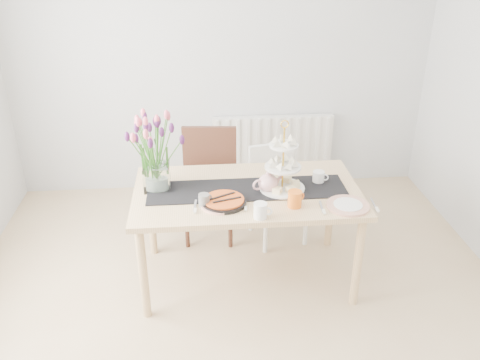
{
  "coord_description": "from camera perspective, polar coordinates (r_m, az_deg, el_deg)",
  "views": [
    {
      "loc": [
        -0.24,
        -2.49,
        2.42
      ],
      "look_at": [
        0.03,
        0.62,
        0.86
      ],
      "focal_mm": 38.0,
      "sensor_mm": 36.0,
      "label": 1
    }
  ],
  "objects": [
    {
      "name": "tulip_vase",
      "position": [
        3.51,
        -9.63,
        4.35
      ],
      "size": [
        0.66,
        0.66,
        0.56
      ],
      "rotation": [
        0.0,
        0.0,
        0.35
      ],
      "color": "silver",
      "rests_on": "dining_table"
    },
    {
      "name": "chair_brown",
      "position": [
        4.29,
        -3.47,
        0.6
      ],
      "size": [
        0.5,
        0.5,
        0.93
      ],
      "rotation": [
        0.0,
        0.0,
        -0.09
      ],
      "color": "#371B14",
      "rests_on": "ground"
    },
    {
      "name": "teapot",
      "position": [
        3.54,
        3.18,
        -0.31
      ],
      "size": [
        0.27,
        0.25,
        0.15
      ],
      "primitive_type": null,
      "rotation": [
        0.0,
        0.0,
        0.35
      ],
      "color": "silver",
      "rests_on": "dining_table"
    },
    {
      "name": "plate_right",
      "position": [
        3.45,
        12.02,
        -2.82
      ],
      "size": [
        0.31,
        0.31,
        0.01
      ],
      "primitive_type": "cylinder",
      "rotation": [
        0.0,
        0.0,
        -0.09
      ],
      "color": "silver",
      "rests_on": "dining_table"
    },
    {
      "name": "room_shell",
      "position": [
        2.75,
        0.44,
        2.51
      ],
      "size": [
        4.5,
        4.5,
        4.5
      ],
      "color": "tan",
      "rests_on": "ground"
    },
    {
      "name": "cake_stand",
      "position": [
        3.54,
        4.81,
        0.81
      ],
      "size": [
        0.32,
        0.32,
        0.47
      ],
      "rotation": [
        0.0,
        0.0,
        0.26
      ],
      "color": "gold",
      "rests_on": "dining_table"
    },
    {
      "name": "radiator",
      "position": [
        5.14,
        3.65,
        3.98
      ],
      "size": [
        1.2,
        0.08,
        0.6
      ],
      "primitive_type": "cube",
      "color": "white",
      "rests_on": "room_shell"
    },
    {
      "name": "table_runner",
      "position": [
        3.59,
        0.79,
        -1.07
      ],
      "size": [
        1.4,
        0.35,
        0.01
      ],
      "primitive_type": "cube",
      "color": "black",
      "rests_on": "dining_table"
    },
    {
      "name": "mug_white",
      "position": [
        3.23,
        2.3,
        -3.46
      ],
      "size": [
        0.11,
        0.11,
        0.1
      ],
      "primitive_type": "cylinder",
      "rotation": [
        0.0,
        0.0,
        -0.27
      ],
      "color": "white",
      "rests_on": "dining_table"
    },
    {
      "name": "chair_white",
      "position": [
        4.28,
        3.99,
        -0.64
      ],
      "size": [
        0.48,
        0.48,
        0.8
      ],
      "rotation": [
        0.0,
        0.0,
        0.23
      ],
      "color": "white",
      "rests_on": "ground"
    },
    {
      "name": "mug_grey",
      "position": [
        3.37,
        -4.06,
        -2.29
      ],
      "size": [
        0.1,
        0.1,
        0.09
      ],
      "primitive_type": "cylinder",
      "rotation": [
        0.0,
        0.0,
        0.67
      ],
      "color": "slate",
      "rests_on": "dining_table"
    },
    {
      "name": "tart_tin",
      "position": [
        3.41,
        -1.81,
        -2.41
      ],
      "size": [
        0.31,
        0.31,
        0.04
      ],
      "rotation": [
        0.0,
        0.0,
        0.04
      ],
      "color": "black",
      "rests_on": "dining_table"
    },
    {
      "name": "cream_jug",
      "position": [
        3.72,
        8.8,
        0.35
      ],
      "size": [
        0.11,
        0.11,
        0.09
      ],
      "primitive_type": "cylinder",
      "rotation": [
        0.0,
        0.0,
        -0.4
      ],
      "color": "white",
      "rests_on": "dining_table"
    },
    {
      "name": "mug_orange",
      "position": [
        3.38,
        6.17,
        -2.13
      ],
      "size": [
        0.13,
        0.13,
        0.11
      ],
      "primitive_type": "cylinder",
      "rotation": [
        0.0,
        0.0,
        0.54
      ],
      "color": "orange",
      "rests_on": "dining_table"
    },
    {
      "name": "plate_left",
      "position": [
        3.39,
        -2.26,
        -2.78
      ],
      "size": [
        0.28,
        0.28,
        0.01
      ],
      "primitive_type": "cylinder",
      "rotation": [
        0.0,
        0.0,
        -0.08
      ],
      "color": "white",
      "rests_on": "dining_table"
    },
    {
      "name": "dining_table",
      "position": [
        3.63,
        0.79,
        -2.2
      ],
      "size": [
        1.6,
        0.9,
        0.75
      ],
      "color": "tan",
      "rests_on": "ground"
    }
  ]
}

